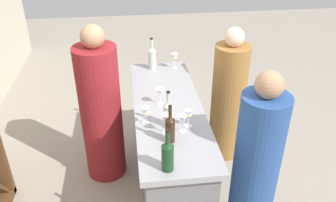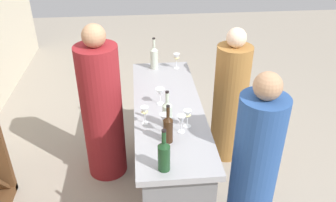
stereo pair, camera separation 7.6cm
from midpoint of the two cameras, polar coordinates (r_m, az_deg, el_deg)
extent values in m
plane|color=#9E9384|center=(3.63, -0.61, -13.95)|extent=(12.00, 12.00, 0.00)
cube|color=slate|center=(3.33, -0.66, -8.31)|extent=(1.76, 0.51, 0.92)
cube|color=#99999E|center=(3.05, -0.71, -1.22)|extent=(1.84, 0.59, 0.05)
cylinder|color=#193D1E|center=(2.32, -1.01, -9.29)|extent=(0.08, 0.08, 0.19)
cone|color=#193D1E|center=(2.25, -1.04, -7.07)|extent=(0.08, 0.08, 0.04)
cylinder|color=#193D1E|center=(2.21, -1.05, -5.87)|extent=(0.03, 0.03, 0.08)
cylinder|color=black|center=(2.19, -1.06, -4.91)|extent=(0.03, 0.03, 0.01)
cylinder|color=#331E0F|center=(2.56, -0.51, -4.92)|extent=(0.07, 0.07, 0.19)
cone|color=#331E0F|center=(2.50, -0.53, -2.85)|extent=(0.07, 0.07, 0.04)
cylinder|color=#331E0F|center=(2.47, -0.53, -1.75)|extent=(0.03, 0.03, 0.08)
cylinder|color=black|center=(2.45, -0.54, -0.86)|extent=(0.03, 0.03, 0.01)
cylinder|color=#B7C6B2|center=(2.74, -0.74, -2.40)|extent=(0.08, 0.08, 0.18)
cone|color=#B7C6B2|center=(2.68, -0.76, -0.43)|extent=(0.08, 0.08, 0.04)
cylinder|color=#B7C6B2|center=(2.65, -0.77, 0.62)|extent=(0.03, 0.03, 0.08)
cylinder|color=black|center=(2.63, -0.77, 1.46)|extent=(0.03, 0.03, 0.01)
cylinder|color=#B7C6B2|center=(3.69, -3.22, 6.78)|extent=(0.08, 0.08, 0.20)
cone|color=#B7C6B2|center=(3.64, -3.28, 8.51)|extent=(0.08, 0.08, 0.04)
cylinder|color=#B7C6B2|center=(3.62, -3.31, 9.42)|extent=(0.03, 0.03, 0.08)
cylinder|color=black|center=(3.60, -3.33, 10.14)|extent=(0.03, 0.03, 0.01)
cylinder|color=white|center=(3.73, 0.46, 5.44)|extent=(0.06, 0.06, 0.00)
cylinder|color=white|center=(3.71, 0.47, 6.04)|extent=(0.01, 0.01, 0.08)
cone|color=white|center=(3.68, 0.47, 7.18)|extent=(0.07, 0.07, 0.08)
cone|color=beige|center=(3.69, 0.47, 6.86)|extent=(0.06, 0.06, 0.03)
cylinder|color=white|center=(2.78, 2.54, -4.04)|extent=(0.06, 0.06, 0.00)
cylinder|color=white|center=(2.76, 2.55, -3.40)|extent=(0.01, 0.01, 0.07)
cone|color=white|center=(2.72, 2.59, -2.14)|extent=(0.06, 0.06, 0.07)
cone|color=beige|center=(2.74, 2.58, -2.53)|extent=(0.05, 0.05, 0.03)
cylinder|color=white|center=(2.72, 1.61, -4.97)|extent=(0.06, 0.06, 0.00)
cylinder|color=white|center=(2.70, 1.62, -4.34)|extent=(0.01, 0.01, 0.07)
cone|color=white|center=(2.66, 1.64, -3.07)|extent=(0.07, 0.07, 0.08)
cylinder|color=white|center=(2.71, -1.14, -5.12)|extent=(0.06, 0.06, 0.00)
cylinder|color=white|center=(2.69, -1.15, -4.44)|extent=(0.01, 0.01, 0.07)
cone|color=white|center=(2.64, -1.17, -3.00)|extent=(0.07, 0.07, 0.09)
cylinder|color=white|center=(3.07, -2.01, -0.42)|extent=(0.06, 0.06, 0.00)
cylinder|color=white|center=(3.05, -2.02, 0.20)|extent=(0.01, 0.01, 0.07)
cone|color=white|center=(3.02, -2.05, 1.40)|extent=(0.08, 0.08, 0.07)
cylinder|color=white|center=(2.81, -4.39, -3.68)|extent=(0.06, 0.06, 0.00)
cylinder|color=white|center=(2.79, -4.42, -3.00)|extent=(0.01, 0.01, 0.08)
cone|color=white|center=(2.75, -4.48, -1.71)|extent=(0.07, 0.07, 0.07)
cone|color=beige|center=(2.76, -4.46, -2.10)|extent=(0.06, 0.06, 0.03)
cylinder|color=#9E6B33|center=(3.75, 9.17, -0.35)|extent=(0.45, 0.45, 1.29)
sphere|color=beige|center=(3.44, 10.17, 10.24)|extent=(0.20, 0.20, 0.20)
cylinder|color=#284C8C|center=(2.85, 13.27, -11.24)|extent=(0.46, 0.46, 1.36)
sphere|color=tan|center=(2.42, 15.39, 2.58)|extent=(0.20, 0.20, 0.20)
cylinder|color=maroon|center=(3.47, -11.45, -2.23)|extent=(0.47, 0.47, 1.41)
sphere|color=tan|center=(3.12, -12.95, 10.23)|extent=(0.21, 0.21, 0.21)
camera|label=1|loc=(0.04, -90.72, -0.42)|focal=37.31mm
camera|label=2|loc=(0.04, 89.28, 0.42)|focal=37.31mm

